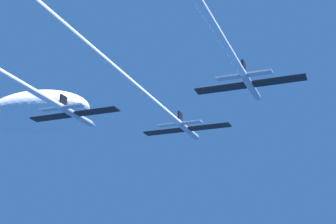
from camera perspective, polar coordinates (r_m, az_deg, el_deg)
jet_lead at (r=88.34m, az=-2.73°, el=2.11°), size 19.29×74.82×3.20m
jet_left_wing at (r=86.63m, az=-17.59°, el=3.82°), size 19.29×69.47×3.20m
jet_right_wing at (r=67.16m, az=4.73°, el=10.42°), size 19.29×77.61×3.20m
cloud_wispy at (r=164.84m, az=-14.63°, el=-0.07°), size 36.60×20.13×12.81m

